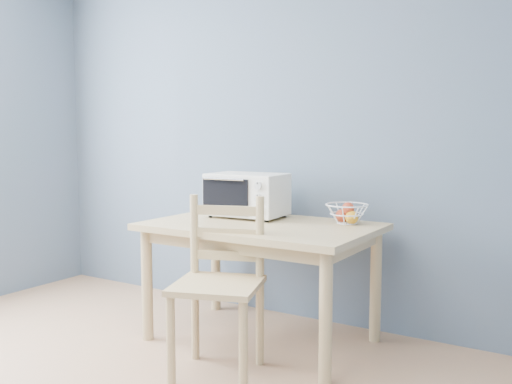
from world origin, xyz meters
The scene contains 4 objects.
dining_table centered at (0.31, 1.69, 0.65)m, with size 1.40×0.90×0.75m.
toaster_oven centered at (0.06, 1.87, 0.91)m, with size 0.52×0.39×0.30m.
fruit_basket centered at (0.77, 1.97, 0.82)m, with size 0.31×0.31×0.14m.
dining_chair centered at (0.37, 1.16, 0.48)m, with size 0.57×0.57×0.96m.
Camera 1 is at (2.14, -1.31, 1.31)m, focal length 40.00 mm.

